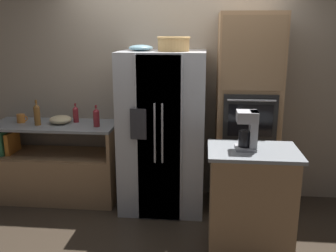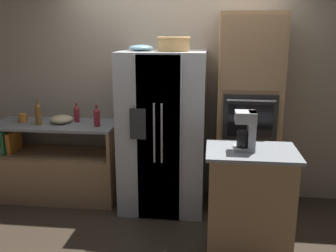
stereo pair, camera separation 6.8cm
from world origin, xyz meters
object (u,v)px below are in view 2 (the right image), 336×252
(coffee_maker, at_px, (247,129))
(refrigerator, at_px, (163,132))
(wicker_basket, at_px, (174,43))
(wall_oven, at_px, (247,115))
(bottle_wide, at_px, (77,114))
(fruit_bowl, at_px, (141,48))
(bottle_tall, at_px, (38,114))
(mixing_bowl, at_px, (62,119))
(bottle_short, at_px, (97,117))
(mug, at_px, (23,118))

(coffee_maker, bearing_deg, refrigerator, 131.87)
(wicker_basket, bearing_deg, wall_oven, 8.49)
(wicker_basket, bearing_deg, bottle_wide, 168.72)
(fruit_bowl, height_order, bottle_tall, fruit_bowl)
(wicker_basket, relative_size, bottle_tall, 1.17)
(refrigerator, bearing_deg, bottle_tall, 179.96)
(wicker_basket, relative_size, mixing_bowl, 1.35)
(bottle_short, height_order, mug, bottle_short)
(bottle_wide, relative_size, mug, 1.71)
(fruit_bowl, bearing_deg, coffee_maker, -39.94)
(bottle_short, bearing_deg, coffee_maker, -30.44)
(wall_oven, height_order, mixing_bowl, wall_oven)
(wicker_basket, height_order, coffee_maker, wicker_basket)
(wicker_basket, height_order, bottle_wide, wicker_basket)
(bottle_wide, bearing_deg, wall_oven, -3.37)
(wicker_basket, distance_m, mug, 2.00)
(wall_oven, bearing_deg, bottle_short, -177.81)
(bottle_short, distance_m, coffee_maker, 1.82)
(fruit_bowl, xyz_separation_m, coffee_maker, (1.04, -0.87, -0.62))
(fruit_bowl, height_order, bottle_wide, fruit_bowl)
(wicker_basket, xyz_separation_m, bottle_wide, (-1.17, 0.23, -0.82))
(wall_oven, xyz_separation_m, bottle_wide, (-1.95, 0.12, -0.06))
(bottle_tall, bearing_deg, mixing_bowl, 22.92)
(refrigerator, height_order, fruit_bowl, fruit_bowl)
(fruit_bowl, bearing_deg, bottle_wide, 164.71)
(mixing_bowl, bearing_deg, bottle_wide, 29.47)
(bottle_short, bearing_deg, wall_oven, 2.19)
(bottle_tall, height_order, mixing_bowl, bottle_tall)
(mug, relative_size, mixing_bowl, 0.52)
(fruit_bowl, relative_size, bottle_tall, 0.87)
(refrigerator, bearing_deg, mug, 176.46)
(wicker_basket, height_order, mug, wicker_basket)
(wicker_basket, distance_m, bottle_short, 1.19)
(refrigerator, relative_size, coffee_maker, 5.36)
(bottle_short, relative_size, mixing_bowl, 0.96)
(wall_oven, xyz_separation_m, bottle_tall, (-2.34, -0.07, -0.03))
(bottle_short, bearing_deg, mixing_bowl, 168.56)
(wicker_basket, bearing_deg, mug, 175.20)
(refrigerator, height_order, mug, refrigerator)
(wall_oven, xyz_separation_m, mug, (-2.59, 0.03, -0.11))
(fruit_bowl, xyz_separation_m, bottle_tall, (-1.21, 0.04, -0.74))
(bottle_tall, distance_m, mixing_bowl, 0.26)
(bottle_short, distance_m, bottle_wide, 0.35)
(refrigerator, distance_m, wicker_basket, 0.96)
(wall_oven, bearing_deg, bottle_wide, 176.63)
(fruit_bowl, height_order, mug, fruit_bowl)
(fruit_bowl, xyz_separation_m, bottle_short, (-0.52, 0.05, -0.76))
(refrigerator, height_order, bottle_short, refrigerator)
(refrigerator, xyz_separation_m, bottle_short, (-0.75, 0.01, 0.15))
(wicker_basket, xyz_separation_m, fruit_bowl, (-0.34, 0.01, -0.05))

